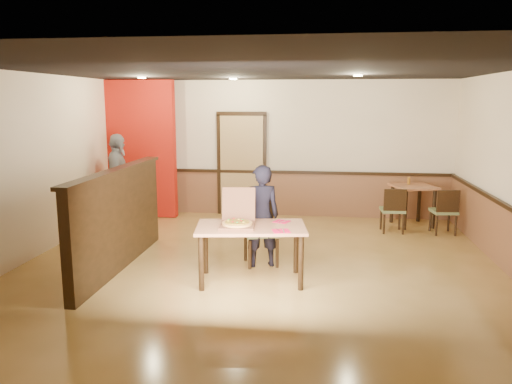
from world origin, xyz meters
TOP-DOWN VIEW (x-y plane):
  - floor at (0.00, 0.00)m, footprint 7.00×7.00m
  - ceiling at (0.00, 0.00)m, footprint 7.00×7.00m
  - wall_back at (0.00, 3.50)m, footprint 7.00×0.00m
  - wall_left at (-3.50, 0.00)m, footprint 0.00×7.00m
  - wainscot_back at (0.00, 3.47)m, footprint 7.00×0.04m
  - chair_rail_back at (0.00, 3.45)m, footprint 7.00×0.06m
  - back_door at (-0.80, 3.46)m, footprint 0.90×0.06m
  - booth_partition at (-2.00, -0.20)m, footprint 0.20×3.10m
  - red_accent_panel at (-2.90, 3.00)m, footprint 1.60×0.20m
  - spot_a at (-2.30, 1.80)m, footprint 0.14×0.14m
  - spot_b at (-0.80, 2.50)m, footprint 0.14×0.14m
  - spot_c at (1.40, 1.50)m, footprint 0.14×0.14m
  - main_table at (-0.05, -0.50)m, footprint 1.53×1.01m
  - diner_chair at (-0.02, 0.29)m, footprint 0.61×0.61m
  - side_chair_left at (2.17, 2.30)m, footprint 0.43×0.43m
  - side_chair_right at (3.07, 2.30)m, footprint 0.46×0.46m
  - side_table at (2.62, 2.91)m, footprint 0.92×0.92m
  - diner at (0.01, 0.14)m, footprint 0.63×0.51m
  - passerby at (-3.00, 2.21)m, footprint 0.66×1.11m
  - pizza_box at (-0.22, -0.53)m, footprint 0.49×0.56m
  - pizza at (-0.22, -0.58)m, footprint 0.41×0.41m
  - napkin_near at (0.37, -0.72)m, footprint 0.26×0.26m
  - napkin_far at (0.34, -0.22)m, footprint 0.25×0.25m
  - condiment at (2.54, 3.03)m, footprint 0.06×0.06m

SIDE VIEW (x-z plane):
  - floor at x=0.00m, z-range 0.00..0.00m
  - wainscot_back at x=0.00m, z-range 0.00..0.90m
  - side_chair_left at x=2.17m, z-range 0.04..0.87m
  - side_chair_right at x=3.07m, z-range 0.04..0.87m
  - diner_chair at x=-0.02m, z-range 0.05..1.02m
  - side_table at x=2.62m, z-range 0.21..1.00m
  - main_table at x=-0.05m, z-range 0.27..1.03m
  - booth_partition at x=-2.00m, z-range 0.01..1.46m
  - diner at x=0.01m, z-range 0.00..1.49m
  - napkin_far at x=0.34m, z-range 0.76..0.77m
  - napkin_near at x=0.37m, z-range 0.76..0.77m
  - pizza at x=-0.22m, z-range 0.79..0.82m
  - pizza_box at x=-0.22m, z-range 0.59..1.06m
  - condiment at x=2.54m, z-range 0.79..0.93m
  - passerby at x=-3.00m, z-range 0.00..1.77m
  - chair_rail_back at x=0.00m, z-range 0.89..0.95m
  - back_door at x=-0.80m, z-range 0.00..2.10m
  - red_accent_panel at x=-2.90m, z-range 0.01..2.79m
  - wall_back at x=0.00m, z-range -2.10..4.90m
  - wall_left at x=-3.50m, z-range -2.10..4.90m
  - spot_a at x=-2.30m, z-range 2.77..2.79m
  - spot_b at x=-0.80m, z-range 2.77..2.79m
  - spot_c at x=1.40m, z-range 2.77..2.79m
  - ceiling at x=0.00m, z-range 2.80..2.80m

